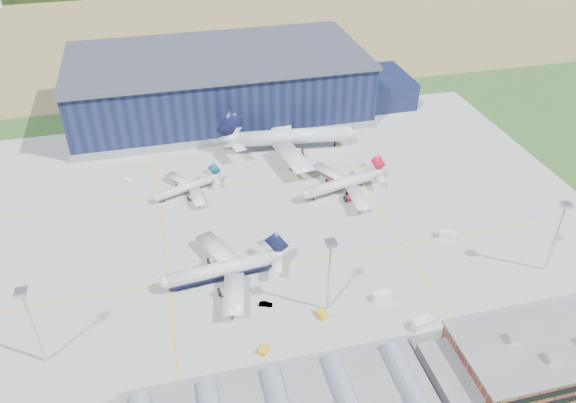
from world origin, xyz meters
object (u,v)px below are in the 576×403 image
(light_mast_west, at_px, (30,315))
(car_b, at_px, (266,304))
(hangar, at_px, (225,87))
(gse_tug_a, at_px, (322,314))
(gse_tug_c, at_px, (283,148))
(gse_van_b, at_px, (448,235))
(light_mast_east, at_px, (559,226))
(light_mast_center, at_px, (330,265))
(ops_building, at_px, (552,352))
(gse_van_c, at_px, (422,323))
(gse_van_a, at_px, (382,296))
(gse_cart_b, at_px, (128,180))
(airliner_widebody, at_px, (292,129))
(airliner_navy, at_px, (220,263))
(gse_tug_b, at_px, (264,350))
(airliner_red, at_px, (341,179))
(airliner_regional, at_px, (185,184))

(light_mast_west, bearing_deg, car_b, 5.42)
(hangar, relative_size, light_mast_west, 6.30)
(gse_tug_a, bearing_deg, gse_tug_c, 68.25)
(gse_tug_a, height_order, gse_van_b, gse_van_b)
(light_mast_east, xyz_separation_m, car_b, (-80.44, 5.17, -14.84))
(hangar, bearing_deg, car_b, -93.94)
(light_mast_west, relative_size, light_mast_center, 1.00)
(light_mast_center, height_order, gse_tug_a, light_mast_center)
(gse_tug_a, bearing_deg, ops_building, -45.48)
(light_mast_center, height_order, gse_van_c, light_mast_center)
(gse_van_a, xyz_separation_m, gse_van_c, (6.17, -11.77, 0.18))
(car_b, bearing_deg, gse_cart_b, 46.44)
(airliner_widebody, height_order, gse_van_c, airliner_widebody)
(ops_building, bearing_deg, gse_van_c, 141.99)
(airliner_widebody, xyz_separation_m, gse_tug_a, (-14.36, -87.02, -8.08))
(gse_van_a, height_order, gse_cart_b, gse_van_a)
(hangar, xyz_separation_m, gse_tug_c, (15.86, -38.79, -10.83))
(light_mast_center, relative_size, gse_tug_a, 6.96)
(light_mast_west, bearing_deg, gse_van_c, -7.24)
(airliner_widebody, height_order, gse_van_a, airliner_widebody)
(gse_van_a, relative_size, gse_van_c, 0.94)
(airliner_navy, relative_size, airliner_widebody, 0.70)
(gse_tug_a, bearing_deg, light_mast_west, 163.52)
(hangar, height_order, ops_building, hangar)
(gse_tug_a, bearing_deg, airliner_navy, 124.63)
(gse_tug_b, bearing_deg, airliner_widebody, 115.39)
(airliner_red, bearing_deg, hangar, -82.25)
(airliner_navy, relative_size, gse_van_c, 7.14)
(light_mast_center, distance_m, gse_tug_c, 87.68)
(airliner_red, relative_size, gse_tug_a, 10.31)
(gse_cart_b, bearing_deg, gse_van_c, -95.09)
(gse_van_a, bearing_deg, airliner_red, -12.62)
(light_mast_west, distance_m, light_mast_east, 135.00)
(hangar, distance_m, gse_tug_a, 127.40)
(airliner_widebody, height_order, car_b, airliner_widebody)
(hangar, xyz_separation_m, light_mast_center, (7.19, -124.80, 3.82))
(hangar, xyz_separation_m, gse_van_c, (28.69, -136.43, -10.35))
(light_mast_center, bearing_deg, hangar, 93.30)
(light_mast_center, xyz_separation_m, gse_tug_c, (8.67, 86.01, -14.65))
(ops_building, distance_m, gse_tug_b, 67.35)
(hangar, distance_m, light_mast_west, 139.77)
(airliner_widebody, relative_size, gse_van_c, 10.15)
(light_mast_center, height_order, light_mast_east, same)
(light_mast_center, height_order, gse_tug_c, light_mast_center)
(gse_tug_a, xyz_separation_m, gse_tug_c, (10.78, 88.03, 0.09))
(gse_van_a, bearing_deg, light_mast_west, 83.56)
(airliner_widebody, relative_size, airliner_regional, 2.07)
(ops_building, bearing_deg, gse_cart_b, 131.69)
(gse_tug_b, bearing_deg, airliner_red, 100.72)
(light_mast_east, height_order, airliner_red, light_mast_east)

